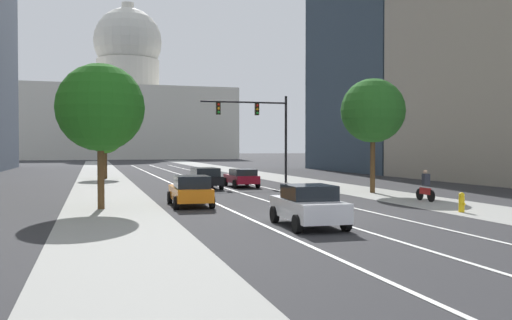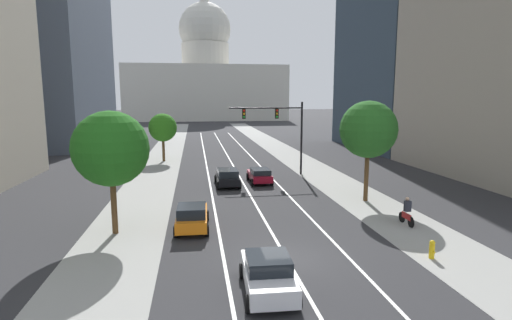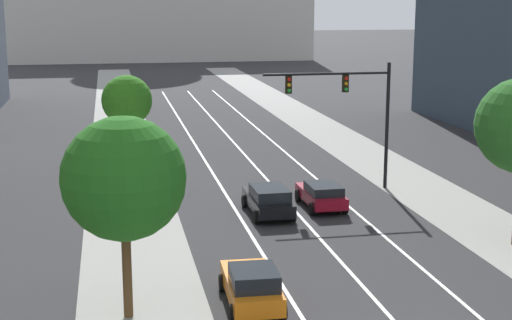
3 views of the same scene
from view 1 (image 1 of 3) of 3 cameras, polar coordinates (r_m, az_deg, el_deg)
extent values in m
plane|color=#2B2B2D|center=(62.48, -8.29, -1.39)|extent=(400.00, 400.00, 0.00)
cube|color=gray|center=(56.83, -15.78, -1.69)|extent=(4.58, 130.00, 0.01)
cube|color=gray|center=(59.40, 0.28, -1.51)|extent=(4.58, 130.00, 0.01)
cube|color=white|center=(47.24, -9.19, -2.25)|extent=(0.16, 90.00, 0.01)
cube|color=white|center=(47.71, -5.66, -2.20)|extent=(0.16, 90.00, 0.01)
cube|color=white|center=(48.36, -2.21, -2.15)|extent=(0.16, 90.00, 0.01)
cube|color=#334251|center=(74.35, 15.90, 14.56)|extent=(20.23, 21.36, 40.05)
cube|color=beige|center=(147.85, -13.17, 3.64)|extent=(52.94, 28.23, 18.04)
cylinder|color=beige|center=(148.94, -13.20, 8.62)|extent=(16.14, 16.14, 7.84)
sphere|color=beige|center=(150.31, -13.22, 11.93)|extent=(17.58, 17.58, 17.58)
cylinder|color=beige|center=(151.97, -13.24, 14.86)|extent=(3.16, 3.16, 4.39)
cube|color=orange|center=(27.58, -6.90, -3.46)|extent=(1.84, 4.27, 0.64)
cube|color=black|center=(26.86, -6.70, -2.27)|extent=(1.63, 1.95, 0.59)
cylinder|color=black|center=(28.93, -8.98, -3.88)|extent=(0.24, 0.65, 0.64)
cylinder|color=black|center=(29.15, -5.63, -3.83)|extent=(0.24, 0.65, 0.64)
cylinder|color=black|center=(26.08, -8.33, -4.44)|extent=(0.24, 0.65, 0.64)
cylinder|color=black|center=(26.33, -4.61, -4.38)|extent=(0.24, 0.65, 0.64)
cube|color=black|center=(39.22, -5.45, -2.06)|extent=(1.87, 4.48, 0.61)
cube|color=black|center=(38.77, -5.32, -1.23)|extent=(1.70, 2.46, 0.56)
cylinder|color=black|center=(40.55, -7.15, -2.39)|extent=(0.23, 0.64, 0.64)
cylinder|color=black|center=(40.91, -4.65, -2.35)|extent=(0.23, 0.64, 0.64)
cylinder|color=black|center=(37.57, -6.32, -2.68)|extent=(0.23, 0.64, 0.64)
cylinder|color=black|center=(37.96, -3.63, -2.63)|extent=(0.23, 0.64, 0.64)
cube|color=silver|center=(20.34, 5.47, -5.08)|extent=(1.94, 4.08, 0.70)
cube|color=black|center=(20.21, 5.55, -3.36)|extent=(1.71, 1.89, 0.54)
cylinder|color=black|center=(21.39, 1.94, -5.70)|extent=(0.24, 0.65, 0.64)
cylinder|color=black|center=(21.96, 6.45, -5.52)|extent=(0.24, 0.65, 0.64)
cylinder|color=black|center=(18.80, 4.33, -6.67)|extent=(0.24, 0.65, 0.64)
cylinder|color=black|center=(19.45, 9.36, -6.41)|extent=(0.24, 0.65, 0.64)
cube|color=maroon|center=(40.63, -1.56, -1.97)|extent=(1.76, 4.08, 0.56)
cube|color=black|center=(40.14, -1.37, -1.28)|extent=(1.60, 2.20, 0.46)
cylinder|color=black|center=(41.76, -3.20, -2.27)|extent=(0.23, 0.64, 0.64)
cylinder|color=black|center=(42.21, -0.96, -2.23)|extent=(0.23, 0.64, 0.64)
cylinder|color=black|center=(39.09, -2.21, -2.52)|extent=(0.23, 0.64, 0.64)
cylinder|color=black|center=(39.57, 0.18, -2.47)|extent=(0.23, 0.64, 0.64)
cylinder|color=black|center=(45.20, 3.14, 2.13)|extent=(0.20, 0.20, 7.16)
cylinder|color=black|center=(44.27, -1.24, 6.05)|extent=(7.15, 0.14, 0.14)
cube|color=black|center=(44.52, 0.10, 5.31)|extent=(0.32, 0.28, 0.96)
sphere|color=red|center=(44.40, 0.15, 5.71)|extent=(0.20, 0.20, 0.20)
sphere|color=orange|center=(44.38, 0.15, 5.32)|extent=(0.20, 0.20, 0.20)
sphere|color=green|center=(44.36, 0.15, 4.94)|extent=(0.20, 0.20, 0.20)
cube|color=black|center=(43.70, -3.96, 5.38)|extent=(0.32, 0.28, 0.96)
sphere|color=red|center=(43.58, -3.92, 5.79)|extent=(0.20, 0.20, 0.20)
sphere|color=orange|center=(43.56, -3.92, 5.40)|extent=(0.20, 0.20, 0.20)
sphere|color=green|center=(43.54, -3.92, 5.00)|extent=(0.20, 0.20, 0.20)
cylinder|color=yellow|center=(26.38, 20.66, -4.38)|extent=(0.26, 0.26, 0.70)
sphere|color=yellow|center=(26.34, 20.66, -3.45)|extent=(0.26, 0.26, 0.26)
cylinder|color=yellow|center=(26.25, 20.87, -4.34)|extent=(0.10, 0.12, 0.10)
cylinder|color=black|center=(30.79, 17.80, -3.59)|extent=(0.06, 0.66, 0.66)
cylinder|color=black|center=(31.64, 16.71, -3.46)|extent=(0.06, 0.66, 0.66)
cube|color=#A51919|center=(31.19, 17.25, -3.12)|extent=(0.07, 1.00, 0.36)
cube|color=#262833|center=(31.11, 17.31, -1.97)|extent=(0.36, 0.28, 0.64)
sphere|color=tan|center=(31.15, 17.24, -1.17)|extent=(0.22, 0.22, 0.22)
cylinder|color=#51381E|center=(26.88, -15.88, -1.39)|extent=(0.32, 0.32, 3.37)
sphere|color=#20621A|center=(26.91, -15.92, 5.30)|extent=(4.15, 4.15, 4.15)
cylinder|color=#51381E|center=(35.99, 12.07, -0.31)|extent=(0.32, 0.32, 3.86)
sphere|color=#256221|center=(36.05, 12.10, 5.07)|extent=(4.13, 4.13, 4.13)
cylinder|color=#51381E|center=(53.06, -15.43, -0.34)|extent=(0.32, 0.32, 2.88)
sphere|color=#2E791C|center=(53.05, -15.45, 2.47)|extent=(3.34, 3.34, 3.34)
camera|label=2|loc=(7.96, 33.79, 36.91)|focal=28.20mm
camera|label=3|loc=(7.90, -18.37, 77.32)|focal=54.03mm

